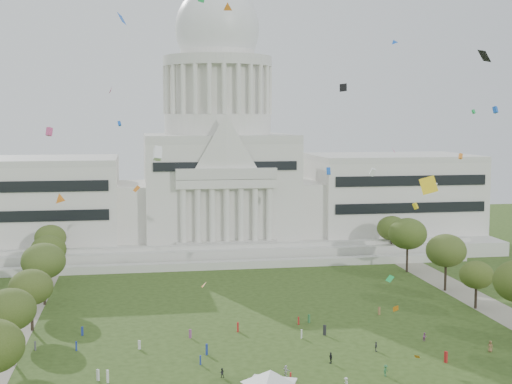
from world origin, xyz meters
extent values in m
plane|color=#2F4516|center=(0.00, 0.00, 0.00)|extent=(400.00, 400.00, 0.00)
cube|color=beige|center=(0.00, 115.00, 2.00)|extent=(160.00, 60.00, 4.00)
cube|color=beige|center=(0.00, 82.00, 1.00)|extent=(130.00, 3.00, 2.00)
cube|color=beige|center=(0.00, 90.00, 2.50)|extent=(140.00, 3.00, 5.00)
cube|color=silver|center=(-55.00, 114.00, 15.00)|extent=(50.00, 34.00, 22.00)
cube|color=silver|center=(55.00, 114.00, 15.00)|extent=(50.00, 34.00, 22.00)
cube|color=silver|center=(-27.00, 112.00, 12.00)|extent=(12.00, 26.00, 16.00)
cube|color=silver|center=(27.00, 112.00, 12.00)|extent=(12.00, 26.00, 16.00)
cube|color=silver|center=(0.00, 114.00, 18.00)|extent=(44.00, 38.00, 28.00)
cube|color=silver|center=(0.00, 94.00, 21.20)|extent=(28.00, 3.00, 2.40)
cube|color=black|center=(-55.00, 96.80, 17.00)|extent=(46.00, 0.40, 11.00)
cube|color=black|center=(55.00, 96.80, 17.00)|extent=(46.00, 0.40, 11.00)
cylinder|color=silver|center=(0.00, 114.00, 37.40)|extent=(32.00, 32.00, 6.00)
cylinder|color=silver|center=(0.00, 114.00, 47.40)|extent=(28.00, 28.00, 14.00)
cylinder|color=beige|center=(0.00, 114.00, 55.90)|extent=(32.40, 32.40, 3.00)
cylinder|color=silver|center=(0.00, 114.00, 61.40)|extent=(22.00, 22.00, 8.00)
ellipsoid|color=silver|center=(0.00, 114.00, 65.40)|extent=(25.00, 25.00, 26.20)
cube|color=gray|center=(-48.00, 30.00, 0.02)|extent=(8.00, 160.00, 0.04)
cube|color=gray|center=(48.00, 30.00, 0.02)|extent=(8.00, 160.00, 0.04)
cylinder|color=black|center=(-45.04, 17.30, 2.73)|extent=(0.56, 0.56, 5.47)
ellipsoid|color=#344718|center=(-45.04, 17.30, 8.53)|extent=(8.42, 8.42, 6.89)
cylinder|color=black|center=(-44.09, 33.92, 2.64)|extent=(0.56, 0.56, 5.27)
ellipsoid|color=#39491A|center=(-44.09, 33.92, 8.23)|extent=(8.12, 8.12, 6.65)
cylinder|color=black|center=(44.40, 34.48, 2.28)|extent=(0.56, 0.56, 4.56)
ellipsoid|color=#3C4D17|center=(44.40, 34.48, 7.11)|extent=(7.01, 7.01, 5.74)
cylinder|color=black|center=(-44.08, 52.42, 3.02)|extent=(0.56, 0.56, 6.03)
ellipsoid|color=#3A4D1D|center=(-44.08, 52.42, 9.41)|extent=(9.29, 9.29, 7.60)
cylinder|color=black|center=(44.76, 50.04, 2.98)|extent=(0.56, 0.56, 5.97)
ellipsoid|color=#3D4E1C|center=(44.76, 50.04, 9.31)|extent=(9.19, 9.19, 7.52)
cylinder|color=black|center=(-45.22, 71.01, 2.70)|extent=(0.56, 0.56, 5.41)
ellipsoid|color=#344815|center=(-45.22, 71.01, 8.44)|extent=(8.33, 8.33, 6.81)
cylinder|color=black|center=(43.49, 70.19, 3.19)|extent=(0.56, 0.56, 6.37)
ellipsoid|color=#374E18|center=(43.49, 70.19, 9.94)|extent=(9.82, 9.82, 8.03)
cylinder|color=black|center=(-46.87, 89.14, 2.66)|extent=(0.56, 0.56, 5.32)
ellipsoid|color=#3D511C|center=(-46.87, 89.14, 8.29)|extent=(8.19, 8.19, 6.70)
cylinder|color=black|center=(45.96, 88.13, 2.73)|extent=(0.56, 0.56, 5.47)
ellipsoid|color=#344A16|center=(45.96, 88.13, 8.53)|extent=(8.42, 8.42, 6.89)
pyramid|color=white|center=(-6.72, -6.88, 3.88)|extent=(11.64, 11.64, 2.10)
imported|color=olive|center=(34.00, 8.45, 0.96)|extent=(1.11, 1.05, 1.91)
imported|color=#994C8C|center=(25.34, 15.67, 0.80)|extent=(0.87, 0.66, 1.59)
imported|color=silver|center=(5.27, -3.02, 0.79)|extent=(0.62, 1.07, 1.58)
imported|color=#26262B|center=(5.87, 7.47, 0.92)|extent=(0.69, 1.13, 1.84)
imported|color=silver|center=(-2.38, 3.41, 0.80)|extent=(1.20, 1.60, 1.61)
imported|color=#26262B|center=(-12.18, 4.12, 0.74)|extent=(0.76, 0.52, 1.49)
imported|color=#33723F|center=(12.62, 0.48, 0.91)|extent=(1.28, 1.25, 1.83)
imported|color=#4C4C51|center=(15.00, 11.80, 0.86)|extent=(0.78, 1.11, 1.73)
cube|color=olive|center=(23.13, 33.34, 0.79)|extent=(0.48, 0.38, 1.58)
cube|color=silver|center=(-29.26, 4.90, 0.96)|extent=(0.42, 0.57, 1.93)
cube|color=navy|center=(-34.69, 29.25, 0.82)|extent=(0.39, 0.50, 1.63)
cube|color=#994C8C|center=(-15.46, 24.46, 0.80)|extent=(0.48, 0.49, 1.60)
cube|color=#4C4C51|center=(-42.00, 22.12, 0.77)|extent=(0.38, 0.47, 1.55)
cube|color=#B21E1E|center=(-2.27, 0.52, 0.74)|extent=(0.31, 0.43, 1.48)
cube|color=#26262B|center=(8.78, 22.02, 0.96)|extent=(0.59, 0.56, 1.92)
cube|color=#B21E1E|center=(5.64, 29.43, 0.74)|extent=(0.37, 0.46, 1.49)
cube|color=#B21E1E|center=(24.30, 4.64, 0.94)|extent=(0.49, 0.58, 1.87)
cube|color=#B21E1E|center=(-6.49, 26.72, 0.91)|extent=(0.40, 0.53, 1.81)
cube|color=navy|center=(-13.43, 14.91, 0.93)|extent=(0.43, 0.55, 1.85)
cube|color=silver|center=(4.24, 21.02, 0.79)|extent=(0.36, 0.47, 1.57)
cube|color=#33723F|center=(7.87, 30.23, 0.82)|extent=(0.43, 0.51, 1.64)
cube|color=navy|center=(-14.90, 10.35, 0.75)|extent=(0.28, 0.42, 1.50)
cube|color=silver|center=(-30.74, 5.95, 0.87)|extent=(0.50, 0.54, 1.74)
cube|color=silver|center=(-24.51, 19.71, 0.77)|extent=(0.48, 0.43, 1.55)
cube|color=navy|center=(-35.07, 20.69, 0.81)|extent=(0.33, 0.46, 1.62)
camera|label=1|loc=(-24.52, -100.17, 39.46)|focal=50.00mm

